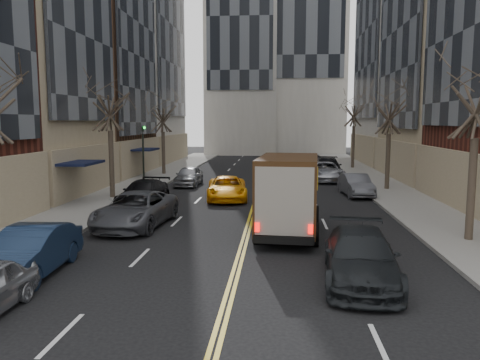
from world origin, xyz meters
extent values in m
cube|color=slate|center=(-9.00, 27.00, 0.07)|extent=(4.00, 66.00, 0.15)
cube|color=slate|center=(9.00, 27.00, 0.07)|extent=(4.00, 66.00, 0.15)
cube|color=#4C301E|center=(-15.50, 33.00, 12.00)|extent=(9.00, 12.00, 24.00)
cube|color=black|center=(-10.84, 33.00, 13.20)|extent=(0.20, 10.56, 19.20)
cube|color=#B7B2A8|center=(-16.50, 46.50, 18.00)|extent=(11.00, 15.00, 36.00)
cube|color=black|center=(-10.00, 18.00, 2.40)|extent=(2.00, 3.00, 0.15)
cube|color=black|center=(-10.90, 18.00, 1.35)|extent=(0.20, 3.00, 2.50)
cube|color=black|center=(-10.00, 31.00, 2.40)|extent=(2.00, 3.00, 0.15)
cube|color=black|center=(-10.90, 31.00, 1.35)|extent=(0.20, 3.00, 2.50)
cube|color=tan|center=(16.00, 32.00, 14.00)|extent=(10.00, 14.00, 28.00)
cube|color=#B7B2A8|center=(17.00, 46.50, 17.00)|extent=(12.00, 15.00, 34.00)
cylinder|color=#382D23|center=(-8.80, 20.00, 2.17)|extent=(0.30, 0.30, 4.05)
cylinder|color=#382D23|center=(-8.80, 33.00, 1.99)|extent=(0.30, 0.30, 3.69)
cylinder|color=#382D23|center=(8.80, 11.00, 2.13)|extent=(0.30, 0.30, 3.96)
cylinder|color=#382D23|center=(8.80, 25.00, 2.04)|extent=(0.30, 0.30, 3.78)
cylinder|color=#382D23|center=(8.80, 40.00, 2.22)|extent=(0.30, 0.30, 4.14)
cylinder|color=black|center=(-7.40, 22.00, 2.05)|extent=(0.12, 0.12, 3.80)
imported|color=black|center=(-7.40, 22.00, 4.40)|extent=(0.15, 0.18, 0.90)
sphere|color=#0CE526|center=(-7.25, 21.90, 4.35)|extent=(0.14, 0.14, 0.14)
cube|color=black|center=(1.77, 11.75, 0.52)|extent=(2.59, 6.26, 0.29)
cube|color=black|center=(1.95, 13.99, 1.48)|extent=(2.37, 1.80, 2.00)
cube|color=black|center=(1.72, 11.23, 1.91)|extent=(2.67, 4.85, 2.86)
cube|color=black|center=(1.52, 8.83, 0.52)|extent=(2.20, 0.35, 0.29)
cube|color=red|center=(0.57, 8.88, 0.95)|extent=(0.18, 0.07, 0.33)
cube|color=red|center=(2.47, 8.73, 0.95)|extent=(0.18, 0.07, 0.33)
cube|color=gold|center=(0.57, 11.37, 2.48)|extent=(0.11, 0.86, 0.86)
cube|color=gold|center=(2.89, 11.18, 2.48)|extent=(0.11, 0.86, 0.86)
cylinder|color=black|center=(0.81, 13.84, 0.46)|extent=(0.34, 0.93, 0.92)
cylinder|color=black|center=(3.05, 13.66, 0.46)|extent=(0.34, 0.93, 0.92)
cylinder|color=black|center=(0.51, 10.23, 0.46)|extent=(0.34, 0.93, 0.92)
cylinder|color=black|center=(2.75, 10.05, 0.46)|extent=(0.34, 0.93, 0.92)
imported|color=black|center=(3.77, 6.13, 0.75)|extent=(2.58, 5.34, 1.50)
cube|color=black|center=(3.77, 6.88, 1.36)|extent=(0.13, 0.04, 0.09)
cube|color=blue|center=(3.77, 6.85, 1.36)|extent=(0.10, 0.01, 0.06)
imported|color=#FFA80A|center=(-1.78, 20.43, 0.70)|extent=(2.87, 5.27, 1.40)
imported|color=black|center=(2.35, 12.75, 0.92)|extent=(0.50, 0.71, 1.85)
imported|color=#101C32|center=(-6.30, 5.86, 0.76)|extent=(1.81, 4.66, 1.51)
imported|color=#47484E|center=(-5.10, 12.76, 0.78)|extent=(3.02, 5.80, 1.56)
imported|color=black|center=(-6.30, 18.06, 0.71)|extent=(2.35, 5.03, 1.42)
imported|color=#98999F|center=(-5.30, 26.43, 0.72)|extent=(1.74, 4.26, 1.45)
imported|color=#494A50|center=(6.30, 22.53, 0.71)|extent=(1.86, 4.40, 1.41)
imported|color=#B8B9C0|center=(5.10, 30.06, 0.76)|extent=(2.93, 5.63, 1.51)
imported|color=black|center=(5.56, 32.77, 0.82)|extent=(2.66, 5.78, 1.64)
camera|label=1|loc=(1.29, -7.60, 4.75)|focal=35.00mm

